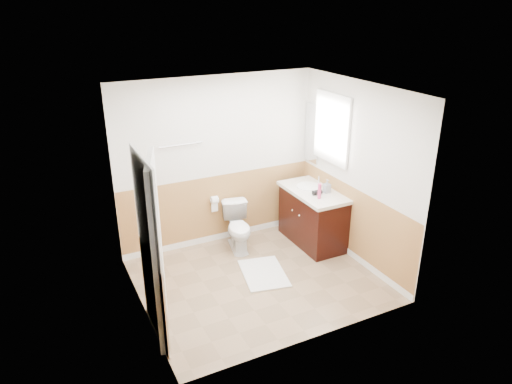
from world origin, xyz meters
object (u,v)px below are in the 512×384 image
lotion_bottle (319,191)px  soap_dispenser (327,186)px  toilet (238,227)px  bath_mat (264,273)px  vanity_cabinet (313,218)px

lotion_bottle → soap_dispenser: lotion_bottle is taller
toilet → lotion_bottle: bearing=-20.0°
bath_mat → lotion_bottle: bearing=11.7°
toilet → vanity_cabinet: 1.13m
soap_dispenser → lotion_bottle: bearing=-148.2°
toilet → bath_mat: bearing=-77.9°
bath_mat → soap_dispenser: (1.20, 0.34, 0.94)m
toilet → vanity_cabinet: bearing=-5.0°
toilet → bath_mat: size_ratio=0.85×
bath_mat → toilet: bearing=90.0°
bath_mat → vanity_cabinet: (1.08, 0.48, 0.39)m
lotion_bottle → soap_dispenser: bearing=31.8°
toilet → vanity_cabinet: vanity_cabinet is taller
soap_dispenser → bath_mat: bearing=-164.2°
toilet → soap_dispenser: (1.20, -0.48, 0.61)m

